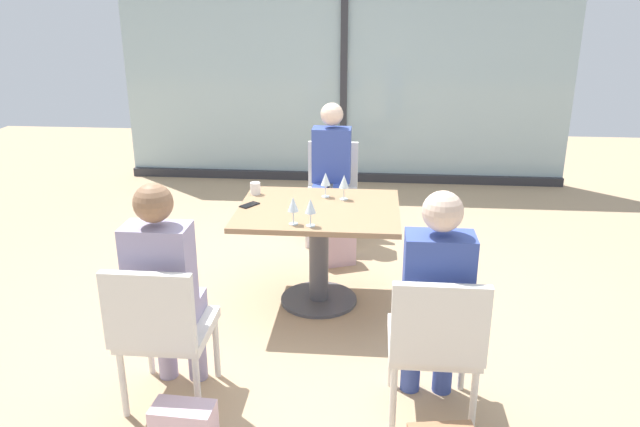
{
  "coord_description": "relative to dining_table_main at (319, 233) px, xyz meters",
  "views": [
    {
      "loc": [
        0.37,
        -4.04,
        2.12
      ],
      "look_at": [
        0.0,
        0.1,
        0.65
      ],
      "focal_mm": 34.38,
      "sensor_mm": 36.0,
      "label": 1
    }
  ],
  "objects": [
    {
      "name": "chair_near_window",
      "position": [
        0.0,
        1.3,
        -0.04
      ],
      "size": [
        0.46,
        0.51,
        0.87
      ],
      "color": "silver",
      "rests_on": "ground_plane"
    },
    {
      "name": "wine_glass_2",
      "position": [
        0.17,
        0.2,
        0.32
      ],
      "size": [
        0.07,
        0.07,
        0.18
      ],
      "color": "silver",
      "rests_on": "dining_table_main"
    },
    {
      "name": "chair_front_left",
      "position": [
        -0.71,
        -1.3,
        -0.04
      ],
      "size": [
        0.46,
        0.5,
        0.87
      ],
      "color": "silver",
      "rests_on": "ground_plane"
    },
    {
      "name": "person_front_left",
      "position": [
        -0.71,
        -1.19,
        0.16
      ],
      "size": [
        0.34,
        0.39,
        1.26
      ],
      "color": "#9E93B7",
      "rests_on": "ground_plane"
    },
    {
      "name": "dining_table_main",
      "position": [
        0.0,
        0.0,
        0.0
      ],
      "size": [
        1.13,
        0.93,
        0.73
      ],
      "color": "#997551",
      "rests_on": "ground_plane"
    },
    {
      "name": "coffee_cup",
      "position": [
        -0.5,
        0.26,
        0.24
      ],
      "size": [
        0.08,
        0.08,
        0.09
      ],
      "primitive_type": "cylinder",
      "color": "white",
      "rests_on": "dining_table_main"
    },
    {
      "name": "wine_glass_1",
      "position": [
        -0.02,
        -0.37,
        0.32
      ],
      "size": [
        0.07,
        0.07,
        0.18
      ],
      "color": "silver",
      "rests_on": "dining_table_main"
    },
    {
      "name": "window_wall_backdrop",
      "position": [
        0.0,
        3.2,
        0.67
      ],
      "size": [
        5.24,
        0.1,
        2.7
      ],
      "color": "#9EB7BC",
      "rests_on": "ground_plane"
    },
    {
      "name": "handbag_1",
      "position": [
        0.08,
        0.68,
        -0.4
      ],
      "size": [
        0.34,
        0.26,
        0.28
      ],
      "primitive_type": "cube",
      "rotation": [
        0.0,
        0.0,
        0.38
      ],
      "color": "beige",
      "rests_on": "ground_plane"
    },
    {
      "name": "ground_plane",
      "position": [
        0.0,
        0.0,
        -0.54
      ],
      "size": [
        12.0,
        12.0,
        0.0
      ],
      "primitive_type": "plane",
      "color": "tan"
    },
    {
      "name": "chair_front_right",
      "position": [
        0.71,
        -1.3,
        -0.04
      ],
      "size": [
        0.46,
        0.5,
        0.87
      ],
      "color": "silver",
      "rests_on": "ground_plane"
    },
    {
      "name": "wine_glass_0",
      "position": [
        -0.13,
        -0.35,
        0.32
      ],
      "size": [
        0.07,
        0.07,
        0.18
      ],
      "color": "silver",
      "rests_on": "dining_table_main"
    },
    {
      "name": "person_front_right",
      "position": [
        0.71,
        -1.19,
        0.16
      ],
      "size": [
        0.34,
        0.39,
        1.26
      ],
      "color": "#384C9E",
      "rests_on": "ground_plane"
    },
    {
      "name": "cell_phone_on_table",
      "position": [
        -0.49,
        -0.0,
        0.2
      ],
      "size": [
        0.14,
        0.16,
        0.01
      ],
      "primitive_type": "cube",
      "rotation": [
        0.0,
        0.0,
        -0.58
      ],
      "color": "black",
      "rests_on": "dining_table_main"
    },
    {
      "name": "wine_glass_3",
      "position": [
        0.03,
        0.25,
        0.32
      ],
      "size": [
        0.07,
        0.07,
        0.18
      ],
      "color": "silver",
      "rests_on": "dining_table_main"
    },
    {
      "name": "person_near_window",
      "position": [
        -0.0,
        1.19,
        0.16
      ],
      "size": [
        0.34,
        0.39,
        1.26
      ],
      "color": "#384C9E",
      "rests_on": "ground_plane"
    }
  ]
}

